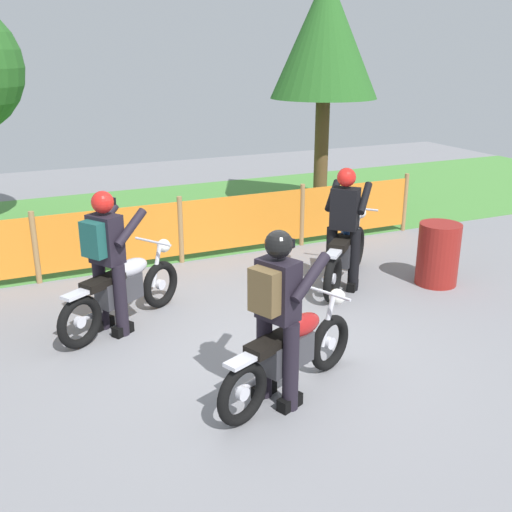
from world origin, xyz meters
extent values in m
cube|color=gray|center=(0.00, 0.00, -0.01)|extent=(24.00, 24.00, 0.02)
cube|color=#4C8C3D|center=(0.00, 5.94, 0.01)|extent=(24.00, 5.37, 0.01)
cylinder|color=#997547|center=(-2.12, 3.25, 0.53)|extent=(0.08, 0.08, 1.05)
cylinder|color=#997547|center=(0.00, 3.25, 0.53)|extent=(0.08, 0.08, 1.05)
cylinder|color=#997547|center=(2.12, 3.25, 0.53)|extent=(0.08, 0.08, 1.05)
cylinder|color=#997547|center=(4.24, 3.25, 0.53)|extent=(0.08, 0.08, 1.05)
cube|color=orange|center=(-1.06, 3.25, 0.54)|extent=(2.04, 0.02, 0.85)
cube|color=orange|center=(1.06, 3.25, 0.54)|extent=(2.04, 0.02, 0.85)
cube|color=orange|center=(3.18, 3.25, 0.54)|extent=(2.04, 0.02, 0.85)
cylinder|color=brown|center=(3.59, 5.19, 1.12)|extent=(0.28, 0.28, 2.25)
cone|color=#286023|center=(3.59, 5.19, 3.40)|extent=(2.08, 2.08, 2.31)
torus|color=black|center=(-0.76, 1.72, 0.30)|extent=(0.57, 0.42, 0.61)
cylinder|color=silver|center=(-0.76, 1.72, 0.30)|extent=(0.14, 0.12, 0.13)
torus|color=black|center=(-1.88, 1.00, 0.30)|extent=(0.57, 0.42, 0.61)
cylinder|color=silver|center=(-1.88, 1.00, 0.30)|extent=(0.14, 0.12, 0.13)
cube|color=#38383D|center=(-1.36, 1.34, 0.48)|extent=(0.60, 0.50, 0.30)
ellipsoid|color=#B7B7C1|center=(-1.18, 1.46, 0.69)|extent=(0.54, 0.46, 0.21)
cube|color=black|center=(-1.56, 1.21, 0.66)|extent=(0.56, 0.47, 0.10)
cube|color=silver|center=(-1.88, 1.00, 0.64)|extent=(0.37, 0.31, 0.04)
cylinder|color=silver|center=(-0.81, 1.69, 0.58)|extent=(0.22, 0.16, 0.54)
sphere|color=white|center=(-0.68, 1.78, 0.80)|extent=(0.24, 0.24, 0.17)
cylinder|color=silver|center=(-0.84, 1.67, 0.91)|extent=(0.34, 0.50, 0.03)
cylinder|color=silver|center=(-1.68, 1.29, 0.24)|extent=(0.48, 0.34, 0.07)
torus|color=black|center=(0.38, -0.56, 0.30)|extent=(0.59, 0.33, 0.60)
cylinder|color=silver|center=(0.38, -0.56, 0.30)|extent=(0.14, 0.10, 0.13)
torus|color=black|center=(-0.82, -1.07, 0.30)|extent=(0.59, 0.33, 0.60)
cylinder|color=silver|center=(-0.82, -1.07, 0.30)|extent=(0.14, 0.10, 0.13)
cube|color=#38383D|center=(-0.26, -0.83, 0.47)|extent=(0.60, 0.43, 0.30)
ellipsoid|color=maroon|center=(-0.06, -0.75, 0.67)|extent=(0.53, 0.40, 0.20)
cube|color=black|center=(-0.47, -0.92, 0.64)|extent=(0.56, 0.39, 0.09)
cube|color=silver|center=(-0.82, -1.07, 0.62)|extent=(0.37, 0.27, 0.04)
cylinder|color=silver|center=(0.33, -0.58, 0.57)|extent=(0.22, 0.13, 0.53)
sphere|color=white|center=(0.47, -0.52, 0.78)|extent=(0.22, 0.22, 0.17)
cylinder|color=silver|center=(0.30, -0.59, 0.88)|extent=(0.25, 0.52, 0.03)
cylinder|color=silver|center=(-0.57, -0.82, 0.24)|extent=(0.50, 0.26, 0.07)
torus|color=black|center=(2.35, 1.93, 0.32)|extent=(0.54, 0.52, 0.64)
cylinder|color=silver|center=(2.35, 1.93, 0.32)|extent=(0.14, 0.14, 0.14)
torus|color=black|center=(1.33, 0.96, 0.32)|extent=(0.54, 0.52, 0.64)
cylinder|color=silver|center=(1.33, 0.96, 0.32)|extent=(0.14, 0.14, 0.14)
cube|color=#38383D|center=(1.80, 1.41, 0.50)|extent=(0.60, 0.59, 0.32)
ellipsoid|color=navy|center=(1.97, 1.57, 0.72)|extent=(0.54, 0.53, 0.22)
cube|color=black|center=(1.62, 1.23, 0.69)|extent=(0.56, 0.55, 0.10)
cube|color=silver|center=(1.33, 0.96, 0.67)|extent=(0.37, 0.36, 0.04)
cylinder|color=silver|center=(2.30, 1.88, 0.61)|extent=(0.21, 0.20, 0.57)
sphere|color=white|center=(2.42, 2.00, 0.84)|extent=(0.25, 0.25, 0.18)
cylinder|color=silver|center=(2.27, 1.86, 0.95)|extent=(0.44, 0.46, 0.03)
cylinder|color=silver|center=(1.49, 1.30, 0.26)|extent=(0.45, 0.43, 0.07)
cylinder|color=black|center=(-1.57, 1.39, 0.43)|extent=(0.21, 0.21, 0.86)
cube|color=black|center=(-1.57, 1.39, 0.06)|extent=(0.28, 0.23, 0.12)
cylinder|color=black|center=(-1.40, 1.13, 0.43)|extent=(0.21, 0.21, 0.86)
cube|color=black|center=(-1.40, 1.13, 0.06)|extent=(0.28, 0.23, 0.12)
cube|color=black|center=(-1.48, 1.26, 1.14)|extent=(0.40, 0.43, 0.56)
cylinder|color=black|center=(-1.45, 1.54, 1.26)|extent=(0.46, 0.35, 0.38)
cylinder|color=black|center=(-1.21, 1.17, 1.26)|extent=(0.46, 0.35, 0.38)
sphere|color=red|center=(-1.48, 1.26, 1.56)|extent=(0.35, 0.35, 0.25)
cube|color=black|center=(-1.40, 1.31, 1.56)|extent=(0.12, 0.17, 0.08)
cube|color=#194C47|center=(-1.63, 1.17, 1.18)|extent=(0.29, 0.32, 0.40)
cylinder|color=black|center=(-0.45, -0.74, 0.43)|extent=(0.20, 0.20, 0.86)
cube|color=black|center=(-0.45, -0.74, 0.06)|extent=(0.28, 0.20, 0.12)
cylinder|color=black|center=(-0.33, -1.03, 0.43)|extent=(0.20, 0.20, 0.86)
cube|color=black|center=(-0.33, -1.03, 0.06)|extent=(0.28, 0.20, 0.12)
cube|color=black|center=(-0.39, -0.89, 1.14)|extent=(0.36, 0.43, 0.56)
cylinder|color=black|center=(-0.31, -0.61, 1.26)|extent=(0.48, 0.28, 0.38)
cylinder|color=black|center=(-0.14, -1.02, 1.26)|extent=(0.48, 0.28, 0.38)
sphere|color=black|center=(-0.39, -0.89, 1.56)|extent=(0.33, 0.33, 0.25)
cube|color=black|center=(-0.30, -0.85, 1.56)|extent=(0.10, 0.18, 0.08)
cube|color=brown|center=(-0.54, -0.95, 1.18)|extent=(0.26, 0.32, 0.40)
cylinder|color=black|center=(1.58, 1.42, 0.43)|extent=(0.21, 0.21, 0.86)
cube|color=black|center=(1.58, 1.42, 0.06)|extent=(0.26, 0.26, 0.12)
cylinder|color=black|center=(1.81, 1.19, 0.43)|extent=(0.21, 0.21, 0.86)
cube|color=black|center=(1.81, 1.19, 0.06)|extent=(0.26, 0.26, 0.12)
cube|color=black|center=(1.70, 1.30, 1.14)|extent=(0.42, 0.43, 0.56)
cylinder|color=black|center=(1.67, 1.59, 1.26)|extent=(0.42, 0.41, 0.38)
cylinder|color=black|center=(1.98, 1.27, 1.26)|extent=(0.42, 0.41, 0.38)
sphere|color=red|center=(1.70, 1.30, 1.56)|extent=(0.35, 0.35, 0.25)
cube|color=black|center=(1.77, 1.37, 1.56)|extent=(0.15, 0.15, 0.08)
cylinder|color=maroon|center=(3.01, 0.90, 0.44)|extent=(0.58, 0.58, 0.88)
camera|label=1|loc=(-2.61, -5.30, 3.16)|focal=42.23mm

